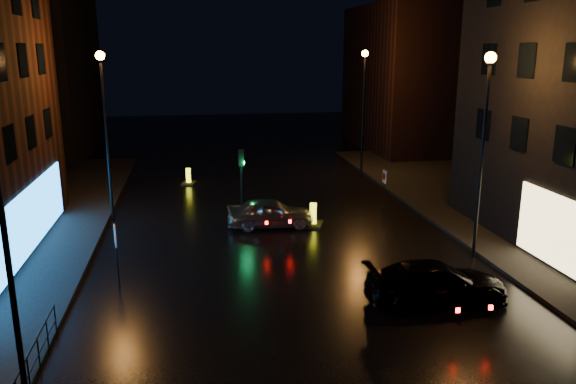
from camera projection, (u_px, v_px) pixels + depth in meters
name	position (u px, v px, depth m)	size (l,w,h in m)	color
ground	(327.00, 345.00, 16.59)	(120.00, 120.00, 0.00)	black
pavement_right	(575.00, 232.00, 26.52)	(12.00, 44.00, 0.15)	black
building_far_left	(35.00, 67.00, 45.58)	(8.00, 16.00, 14.00)	black
building_far_right	(410.00, 78.00, 48.10)	(8.00, 14.00, 12.00)	black
street_lamp_lfar	(104.00, 110.00, 27.26)	(0.44, 0.44, 8.37)	black
street_lamp_rnear	(485.00, 125.00, 22.21)	(0.44, 0.44, 8.37)	black
street_lamp_rfar	(364.00, 93.00, 37.48)	(0.44, 0.44, 8.37)	black
traffic_signal	(242.00, 204.00, 29.62)	(1.40, 2.40, 3.45)	black
guard_railing	(28.00, 366.00, 14.12)	(0.05, 6.04, 1.00)	black
silver_hatchback	(270.00, 213.00, 27.33)	(1.68, 4.17, 1.42)	#989B9F
dark_sedan	(437.00, 283.00, 19.19)	(1.99, 4.90, 1.42)	black
bollard_near	(313.00, 221.00, 27.64)	(1.27, 1.53, 1.15)	black
bollard_far	(189.00, 181.00, 36.10)	(1.03, 1.32, 1.03)	black
road_sign_left	(116.00, 241.00, 20.40)	(0.15, 0.55, 2.27)	black
road_sign_right	(384.00, 180.00, 30.29)	(0.07, 0.51, 2.12)	black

